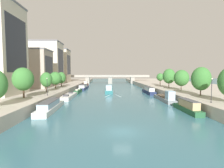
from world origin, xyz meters
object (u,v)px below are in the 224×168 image
moored_boat_left_end (69,96)px  moored_boat_left_upstream (86,85)px  tree_left_distant (61,78)px  moored_boat_left_lone (83,87)px  moored_boat_right_downstream (165,98)px  tree_right_by_lamp (160,77)px  moored_boat_right_second (188,107)px  lamppost_left_bank (47,86)px  tree_right_third (201,79)px  bridge_far (110,78)px  tree_right_far (169,76)px  moored_boat_right_lone (149,91)px  tree_left_by_lamp (46,80)px  moored_boat_left_midway (78,91)px  tree_left_third (23,79)px  lamppost_right_bank (212,89)px  barge_midriver (109,90)px  tree_right_end_of_row (181,78)px  tree_left_nearest (55,78)px  moored_boat_left_near (50,106)px

moored_boat_left_end → moored_boat_left_upstream: size_ratio=1.32×
tree_left_distant → moored_boat_left_lone: bearing=55.1°
moored_boat_right_downstream → tree_right_by_lamp: size_ratio=2.56×
moored_boat_right_second → lamppost_left_bank: size_ratio=2.34×
tree_right_third → bridge_far: bearing=105.1°
moored_boat_right_second → lamppost_left_bank: (-31.73, 9.64, 3.59)m
moored_boat_left_upstream → moored_boat_right_second: (28.84, -64.57, 0.15)m
moored_boat_left_end → tree_right_far: (35.87, 10.25, 6.07)m
moored_boat_right_lone → tree_left_by_lamp: 36.36m
moored_boat_left_midway → moored_boat_left_upstream: moored_boat_left_upstream is taller
moored_boat_left_upstream → tree_right_third: (35.87, -56.80, 5.57)m
tree_left_by_lamp → tree_left_third: bearing=-93.4°
tree_right_by_lamp → lamppost_right_bank: tree_right_by_lamp is taller
barge_midriver → tree_right_third: bearing=-50.8°
tree_right_end_of_row → tree_right_far: 9.65m
tree_right_far → tree_right_by_lamp: tree_right_far is taller
moored_boat_left_end → moored_boat_right_downstream: (28.51, -6.77, 0.36)m
moored_boat_right_lone → tree_left_third: (-34.97, -23.63, 5.44)m
tree_left_nearest → lamppost_right_bank: bearing=-37.5°
tree_left_distant → lamppost_right_bank: size_ratio=1.26×
barge_midriver → moored_boat_left_lone: bearing=135.0°
tree_left_by_lamp → lamppost_right_bank: size_ratio=1.24×
moored_boat_left_lone → tree_left_third: (-7.65, -42.47, 5.58)m
barge_midriver → tree_right_end_of_row: bearing=-33.1°
tree_left_by_lamp → tree_right_far: (42.18, 12.15, 0.78)m
barge_midriver → moored_boat_left_upstream: barge_midriver is taller
tree_left_by_lamp → moored_boat_right_downstream: bearing=-8.0°
tree_left_third → bridge_far: 84.34m
barge_midriver → moored_boat_left_near: bearing=-110.9°
moored_boat_left_end → lamppost_right_bank: (32.36, -21.44, 4.24)m
tree_right_far → tree_left_by_lamp: bearing=-163.9°
moored_boat_left_end → tree_right_by_lamp: tree_right_by_lamp is taller
lamppost_left_bank → moored_boat_right_lone: bearing=32.1°
tree_left_distant → lamppost_right_bank: bearing=-44.5°
lamppost_left_bank → lamppost_right_bank: lamppost_right_bank is taller
tree_left_third → tree_left_nearest: bearing=89.4°
moored_boat_left_near → tree_left_nearest: (-6.96, 26.35, 4.99)m
moored_boat_right_second → moored_boat_right_lone: size_ratio=0.87×
tree_right_by_lamp → moored_boat_left_upstream: bearing=148.9°
moored_boat_left_midway → lamppost_right_bank: size_ratio=2.14×
moored_boat_right_second → bridge_far: bearing=99.4°
tree_left_distant → moored_boat_left_end: bearing=-67.8°
lamppost_left_bank → lamppost_right_bank: bearing=-17.7°
moored_boat_left_lone → moored_boat_left_near: bearing=-90.6°
moored_boat_right_second → moored_boat_right_downstream: size_ratio=0.74×
moored_boat_left_midway → tree_left_third: (-7.65, -27.89, 5.89)m
moored_boat_left_midway → tree_left_by_lamp: 17.76m
tree_left_nearest → lamppost_left_bank: bearing=-78.9°
moored_boat_left_lone → tree_right_far: size_ratio=2.20×
tree_left_by_lamp → moored_boat_left_lone: bearing=77.0°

